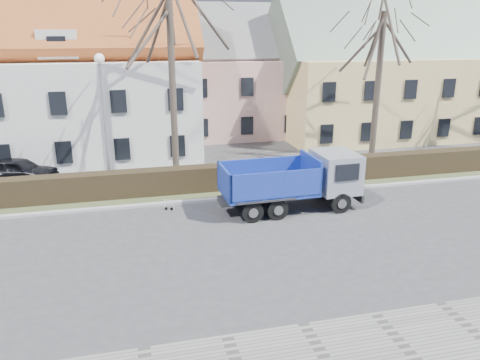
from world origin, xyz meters
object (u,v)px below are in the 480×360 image
object	(u,v)px
parked_car_a	(18,170)
streetlight	(105,125)
cart_frame	(165,204)
dump_truck	(286,182)

from	to	relation	value
parked_car_a	streetlight	bearing A→B (deg)	-103.86
cart_frame	parked_car_a	xyz separation A→B (m)	(-7.39, 5.96, 0.42)
streetlight	parked_car_a	bearing A→B (deg)	149.82
dump_truck	streetlight	size ratio (longest dim) A/B	0.95
parked_car_a	cart_frame	bearing A→B (deg)	-112.60
dump_truck	parked_car_a	xyz separation A→B (m)	(-12.84, 7.22, -0.63)
dump_truck	parked_car_a	bearing A→B (deg)	148.93
cart_frame	parked_car_a	world-z (taller)	parked_car_a
parked_car_a	dump_truck	bearing A→B (deg)	-103.04
streetlight	cart_frame	distance (m)	5.13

